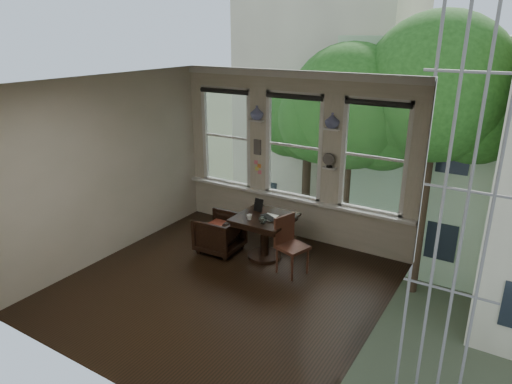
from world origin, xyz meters
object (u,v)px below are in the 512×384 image
Objects in this scene: table at (265,237)px; laptop at (266,219)px; armchair_left at (219,233)px; side_chair_right at (293,247)px; mug at (249,217)px.

laptop is (0.08, -0.10, 0.39)m from table.
armchair_left is 2.08× the size of laptop.
side_chair_right is 10.05× the size of mug.
laptop is (0.87, 0.09, 0.44)m from armchair_left.
side_chair_right is at bearing 1.58° from mug.
side_chair_right is (1.43, -0.04, 0.13)m from armchair_left.
laptop is at bearing 93.42° from armchair_left.
table is 2.60× the size of laptop.
side_chair_right reaches higher than armchair_left.
laptop is (-0.56, 0.13, 0.30)m from side_chair_right.
table is at bearing 59.85° from mug.
laptop is at bearing 94.36° from side_chair_right.
armchair_left is (-0.79, -0.19, -0.05)m from table.
laptop is 3.78× the size of mug.
table is 1.25× the size of armchair_left.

